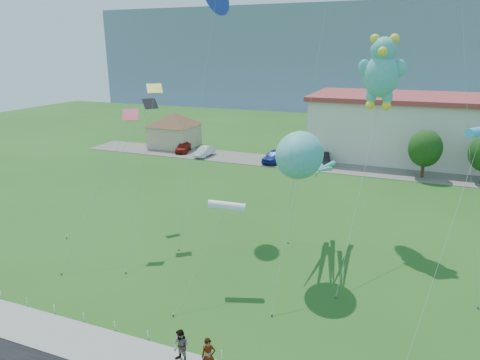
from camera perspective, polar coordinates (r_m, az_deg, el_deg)
name	(u,v)px	position (r m, az deg, el deg)	size (l,w,h in m)	color
ground	(214,338)	(22.87, -3.50, -20.26)	(160.00, 160.00, 0.00)	#204C15
parking_strip	(334,167)	(53.82, 12.38, 1.73)	(70.00, 6.00, 0.06)	#59544C
hill_ridge	(386,54)	(136.65, 18.94, 15.56)	(160.00, 50.00, 25.00)	slate
pavilion	(174,126)	(63.99, -8.77, 7.07)	(9.20, 9.20, 5.00)	tan
rope_fence	(202,350)	(21.80, -5.06, -21.62)	(26.05, 0.05, 0.50)	white
tree_near	(425,148)	(51.53, 23.46, 3.88)	(3.60, 3.60, 5.47)	#3F2B19
pedestrian_left	(208,356)	(20.30, -4.23, -22.39)	(0.63, 0.42, 1.74)	gray
pedestrian_right	(181,347)	(20.97, -7.87, -21.15)	(0.81, 0.63, 1.67)	gray
parked_car_red	(183,147)	(60.70, -7.58, 4.40)	(1.64, 4.07, 1.39)	maroon
parked_car_silver	(205,151)	(57.85, -4.74, 3.82)	(1.38, 3.95, 1.30)	silver
parked_car_blue	(274,156)	(54.68, 4.55, 3.20)	(1.86, 4.62, 1.57)	navy
parked_car_black	(323,158)	(54.77, 11.01, 2.87)	(1.48, 4.24, 1.40)	black
octopus_kite	(303,161)	(27.08, 8.41, 2.50)	(2.85, 11.45, 9.20)	teal
teddy_bear_kite	(382,70)	(32.40, 18.37, 13.70)	(3.23, 11.15, 14.88)	teal
small_kite_white	(226,206)	(25.28, -1.82, -3.55)	(1.59, 5.66, 5.44)	white
small_kite_black	(141,118)	(35.36, -13.06, 8.02)	(4.59, 7.29, 10.11)	black
small_kite_yellow	(151,108)	(32.12, -11.72, 9.41)	(2.45, 8.05, 11.53)	yellow
small_kite_pink	(124,131)	(30.96, -15.27, 6.34)	(2.15, 7.26, 9.89)	#CA2C42
small_kite_blue	(215,2)	(35.37, -3.33, 22.59)	(1.80, 8.61, 18.43)	#2335CB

